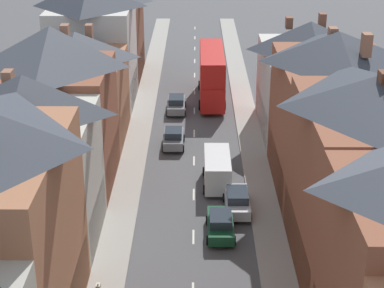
{
  "coord_description": "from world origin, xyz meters",
  "views": [
    {
      "loc": [
        0.12,
        -12.69,
        22.69
      ],
      "look_at": [
        -0.15,
        32.68,
        2.99
      ],
      "focal_mm": 60.0,
      "sensor_mm": 36.0,
      "label": 1
    }
  ],
  "objects_px": {
    "car_parked_left_a": "(237,200)",
    "car_parked_left_b": "(174,138)",
    "delivery_van": "(217,169)",
    "car_near_blue": "(220,224)",
    "car_near_silver": "(176,104)",
    "double_decker_bus_lead": "(212,74)"
  },
  "relations": [
    {
      "from": "car_near_blue",
      "to": "delivery_van",
      "type": "bearing_deg",
      "value": 90.0
    },
    {
      "from": "car_near_blue",
      "to": "car_parked_left_b",
      "type": "bearing_deg",
      "value": 103.77
    },
    {
      "from": "car_near_silver",
      "to": "car_parked_left_b",
      "type": "height_order",
      "value": "car_parked_left_b"
    },
    {
      "from": "car_parked_left_b",
      "to": "delivery_van",
      "type": "height_order",
      "value": "delivery_van"
    },
    {
      "from": "car_near_blue",
      "to": "car_near_silver",
      "type": "distance_m",
      "value": 23.75
    },
    {
      "from": "delivery_van",
      "to": "car_near_blue",
      "type": "bearing_deg",
      "value": -90.0
    },
    {
      "from": "car_near_silver",
      "to": "double_decker_bus_lead",
      "type": "bearing_deg",
      "value": 44.79
    },
    {
      "from": "car_near_silver",
      "to": "car_parked_left_b",
      "type": "bearing_deg",
      "value": -90.0
    },
    {
      "from": "car_near_blue",
      "to": "car_parked_left_b",
      "type": "relative_size",
      "value": 1.08
    },
    {
      "from": "car_parked_left_a",
      "to": "car_near_silver",
      "type": "bearing_deg",
      "value": 103.62
    },
    {
      "from": "double_decker_bus_lead",
      "to": "car_parked_left_a",
      "type": "xyz_separation_m",
      "value": [
        1.31,
        -23.79,
        -1.98
      ]
    },
    {
      "from": "car_parked_left_b",
      "to": "delivery_van",
      "type": "bearing_deg",
      "value": -63.85
    },
    {
      "from": "car_parked_left_a",
      "to": "car_near_blue",
      "type": "bearing_deg",
      "value": -111.83
    },
    {
      "from": "car_parked_left_a",
      "to": "car_parked_left_b",
      "type": "bearing_deg",
      "value": 113.19
    },
    {
      "from": "car_parked_left_a",
      "to": "delivery_van",
      "type": "distance_m",
      "value": 4.34
    },
    {
      "from": "car_parked_left_b",
      "to": "delivery_van",
      "type": "xyz_separation_m",
      "value": [
        3.6,
        -7.33,
        0.51
      ]
    },
    {
      "from": "car_near_blue",
      "to": "car_parked_left_a",
      "type": "relative_size",
      "value": 0.96
    },
    {
      "from": "car_near_silver",
      "to": "car_parked_left_b",
      "type": "relative_size",
      "value": 1.15
    },
    {
      "from": "car_near_blue",
      "to": "delivery_van",
      "type": "distance_m",
      "value": 7.37
    },
    {
      "from": "car_parked_left_a",
      "to": "delivery_van",
      "type": "bearing_deg",
      "value": 107.56
    },
    {
      "from": "double_decker_bus_lead",
      "to": "car_near_silver",
      "type": "relative_size",
      "value": 2.45
    },
    {
      "from": "double_decker_bus_lead",
      "to": "delivery_van",
      "type": "distance_m",
      "value": 19.74
    }
  ]
}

